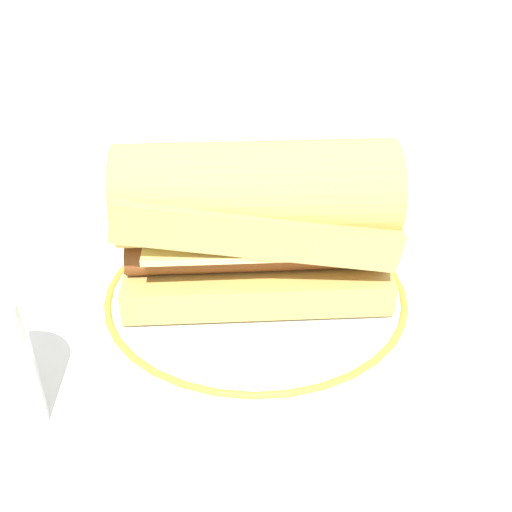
# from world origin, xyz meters

# --- Properties ---
(ground_plane) EXTENTS (1.50, 1.50, 0.00)m
(ground_plane) POSITION_xyz_m (0.00, 0.00, 0.00)
(ground_plane) COLOR silver
(plate) EXTENTS (0.27, 0.27, 0.01)m
(plate) POSITION_xyz_m (0.02, 0.02, 0.01)
(plate) COLOR white
(plate) RESTS_ON ground_plane
(sausage_sandwich) EXTENTS (0.23, 0.14, 0.12)m
(sausage_sandwich) POSITION_xyz_m (0.02, 0.02, 0.08)
(sausage_sandwich) COLOR tan
(sausage_sandwich) RESTS_ON plate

